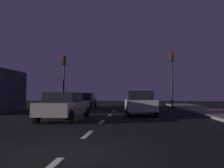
# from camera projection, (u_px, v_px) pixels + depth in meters

# --- Properties ---
(ground_plane) EXTENTS (80.00, 80.00, 0.00)m
(ground_plane) POSITION_uv_depth(u_px,v_px,m) (103.00, 120.00, 12.45)
(ground_plane) COLOR black
(lane_stripe_second) EXTENTS (0.16, 1.60, 0.01)m
(lane_stripe_second) POSITION_uv_depth(u_px,v_px,m) (88.00, 134.00, 8.07)
(lane_stripe_second) COLOR silver
(lane_stripe_second) RESTS_ON ground_plane
(lane_stripe_third) EXTENTS (0.16, 1.60, 0.01)m
(lane_stripe_third) POSITION_uv_depth(u_px,v_px,m) (102.00, 122.00, 11.85)
(lane_stripe_third) COLOR silver
(lane_stripe_third) RESTS_ON ground_plane
(lane_stripe_fourth) EXTENTS (0.16, 1.60, 0.01)m
(lane_stripe_fourth) POSITION_uv_depth(u_px,v_px,m) (109.00, 115.00, 15.63)
(lane_stripe_fourth) COLOR silver
(lane_stripe_fourth) RESTS_ON ground_plane
(lane_stripe_fifth) EXTENTS (0.16, 1.60, 0.01)m
(lane_stripe_fifth) POSITION_uv_depth(u_px,v_px,m) (114.00, 111.00, 19.42)
(lane_stripe_fifth) COLOR silver
(lane_stripe_fifth) RESTS_ON ground_plane
(traffic_signal_left) EXTENTS (0.32, 0.38, 5.03)m
(traffic_signal_left) POSITION_uv_depth(u_px,v_px,m) (64.00, 72.00, 22.31)
(traffic_signal_left) COLOR black
(traffic_signal_left) RESTS_ON ground_plane
(traffic_signal_right) EXTENTS (0.32, 0.38, 5.26)m
(traffic_signal_right) POSITION_uv_depth(u_px,v_px,m) (172.00, 69.00, 21.45)
(traffic_signal_right) COLOR black
(traffic_signal_right) RESTS_ON ground_plane
(car_stopped_ahead) EXTENTS (2.21, 4.45, 1.60)m
(car_stopped_ahead) POSITION_uv_depth(u_px,v_px,m) (139.00, 103.00, 15.96)
(car_stopped_ahead) COLOR silver
(car_stopped_ahead) RESTS_ON ground_plane
(car_adjacent_lane) EXTENTS (2.01, 4.63, 1.47)m
(car_adjacent_lane) POSITION_uv_depth(u_px,v_px,m) (65.00, 106.00, 12.81)
(car_adjacent_lane) COLOR gray
(car_adjacent_lane) RESTS_ON ground_plane
(car_oncoming_far) EXTENTS (2.01, 4.07, 1.53)m
(car_oncoming_far) POSITION_uv_depth(u_px,v_px,m) (85.00, 100.00, 24.59)
(car_oncoming_far) COLOR black
(car_oncoming_far) RESTS_ON ground_plane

